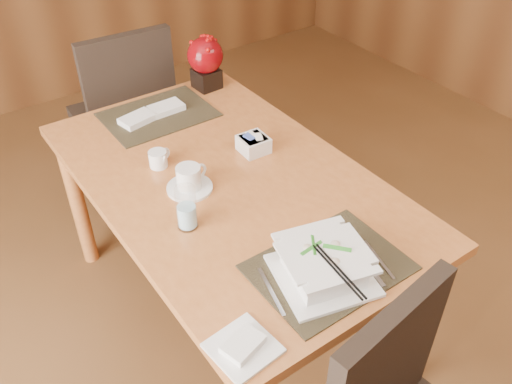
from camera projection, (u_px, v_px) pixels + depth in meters
dining_table at (229, 198)px, 2.03m from camera, size 0.90×1.50×0.75m
placemat_near at (329, 267)px, 1.61m from camera, size 0.45×0.33×0.01m
placemat_far at (158, 115)px, 2.32m from camera, size 0.45×0.33×0.01m
soup_setting at (324, 265)px, 1.55m from camera, size 0.32×0.32×0.11m
coffee_cup at (189, 180)px, 1.89m from camera, size 0.16×0.16×0.09m
water_glass at (186, 208)px, 1.71m from camera, size 0.08×0.08×0.15m
creamer_jug at (158, 159)px, 2.01m from camera, size 0.11×0.11×0.06m
sugar_caddy at (254, 144)px, 2.09m from camera, size 0.11×0.11×0.06m
berry_decor at (205, 60)px, 2.44m from camera, size 0.16×0.16×0.24m
napkins_far at (154, 113)px, 2.30m from camera, size 0.29×0.13×0.03m
bread_plate at (243, 348)px, 1.39m from camera, size 0.17×0.17×0.01m
far_chair at (126, 109)px, 2.74m from camera, size 0.49×0.49×0.99m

